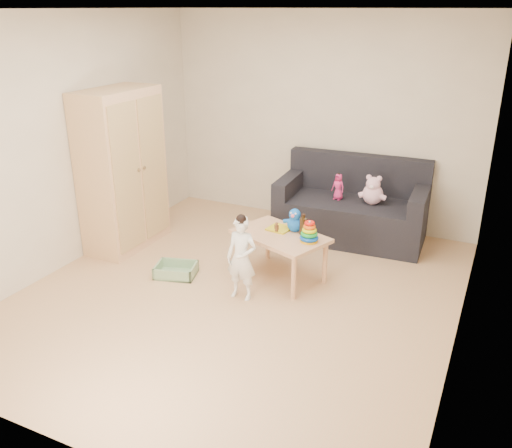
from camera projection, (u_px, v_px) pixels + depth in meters
The scene contains 13 objects.
room at pixel (239, 165), 4.84m from camera, with size 4.50×4.50×4.50m.
wardrobe at pixel (122, 170), 6.10m from camera, with size 0.50×1.00×1.81m, color tan.
sofa at pixel (350, 219), 6.50m from camera, with size 1.72×0.86×0.48m, color black.
play_table at pixel (280, 256), 5.54m from camera, with size 0.92×0.58×0.49m, color tan.
storage_bin at pixel (176, 270), 5.65m from camera, with size 0.41×0.31×0.12m, color #81A577, non-canonical shape.
toddler at pixel (242, 259), 5.10m from camera, with size 0.30×0.20×0.81m, color white.
pink_bear at pixel (373, 192), 6.24m from camera, with size 0.25×0.22×0.29m, color #FAB8CF, non-canonical shape.
doll at pixel (338, 187), 6.38m from camera, with size 0.16×0.11×0.31m, color #E52B75.
ring_stacker at pixel (309, 234), 5.25m from camera, with size 0.19×0.19×0.21m.
brown_bottle at pixel (303, 226), 5.42m from camera, with size 0.07×0.07×0.21m.
blue_plush at pixel (295, 220), 5.48m from camera, with size 0.21×0.16×0.25m, color blue, non-canonical shape.
wooden_figure at pixel (277, 228), 5.46m from camera, with size 0.05×0.04×0.12m, color brown, non-canonical shape.
yellow_book at pixel (280, 228), 5.57m from camera, with size 0.22×0.22×0.02m, color gold.
Camera 1 is at (2.15, -4.16, 2.62)m, focal length 38.00 mm.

